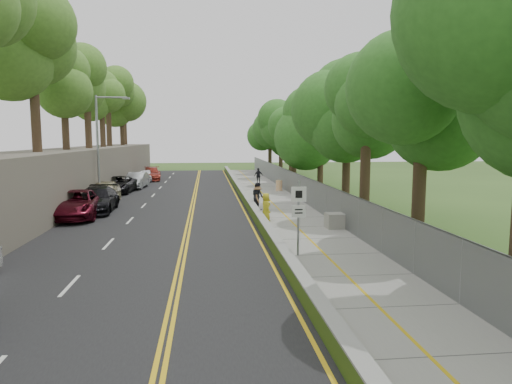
% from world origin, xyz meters
% --- Properties ---
extents(ground, '(140.00, 140.00, 0.00)m').
position_xyz_m(ground, '(0.00, 0.00, 0.00)').
color(ground, '#33511E').
rests_on(ground, ground).
extents(road, '(11.20, 66.00, 0.04)m').
position_xyz_m(road, '(-5.40, 15.00, 0.02)').
color(road, black).
rests_on(road, ground).
extents(sidewalk, '(4.20, 66.00, 0.05)m').
position_xyz_m(sidewalk, '(2.55, 15.00, 0.03)').
color(sidewalk, gray).
rests_on(sidewalk, ground).
extents(jersey_barrier, '(0.42, 66.00, 0.60)m').
position_xyz_m(jersey_barrier, '(0.25, 15.00, 0.30)').
color(jersey_barrier, '#82DA21').
rests_on(jersey_barrier, ground).
extents(rock_embankment, '(5.00, 66.00, 4.00)m').
position_xyz_m(rock_embankment, '(-13.50, 15.00, 2.00)').
color(rock_embankment, '#595147').
rests_on(rock_embankment, ground).
extents(chainlink_fence, '(0.04, 66.00, 2.00)m').
position_xyz_m(chainlink_fence, '(4.65, 15.00, 1.00)').
color(chainlink_fence, slate).
rests_on(chainlink_fence, ground).
extents(trees_embankment, '(6.40, 66.00, 13.00)m').
position_xyz_m(trees_embankment, '(-13.00, 15.00, 10.50)').
color(trees_embankment, '#54892E').
rests_on(trees_embankment, rock_embankment).
extents(trees_fenceside, '(7.00, 66.00, 14.00)m').
position_xyz_m(trees_fenceside, '(7.00, 15.00, 7.00)').
color(trees_fenceside, '#387C28').
rests_on(trees_fenceside, ground).
extents(streetlight, '(2.52, 0.22, 8.00)m').
position_xyz_m(streetlight, '(-10.46, 14.00, 4.64)').
color(streetlight, gray).
rests_on(streetlight, ground).
extents(signpost, '(0.62, 0.09, 3.10)m').
position_xyz_m(signpost, '(1.05, -3.02, 1.96)').
color(signpost, gray).
rests_on(signpost, sidewalk).
extents(construction_barrel, '(0.59, 0.59, 0.97)m').
position_xyz_m(construction_barrel, '(3.95, 20.11, 0.54)').
color(construction_barrel, orange).
rests_on(construction_barrel, sidewalk).
extents(concrete_block, '(1.23, 0.95, 0.80)m').
position_xyz_m(concrete_block, '(4.30, 2.47, 0.45)').
color(concrete_block, gray).
rests_on(concrete_block, sidewalk).
extents(car_2, '(3.09, 6.14, 1.67)m').
position_xyz_m(car_2, '(-10.60, 7.34, 0.87)').
color(car_2, '#530C1B').
rests_on(car_2, road).
extents(car_3, '(2.47, 5.67, 1.62)m').
position_xyz_m(car_3, '(-9.86, 9.52, 0.85)').
color(car_3, black).
rests_on(car_3, road).
extents(car_4, '(2.18, 4.97, 1.67)m').
position_xyz_m(car_4, '(-10.30, 13.88, 0.87)').
color(car_4, tan).
rests_on(car_4, road).
extents(car_5, '(2.00, 4.80, 1.54)m').
position_xyz_m(car_5, '(-9.43, 23.89, 0.81)').
color(car_5, '#989B9E').
rests_on(car_5, road).
extents(car_6, '(2.88, 5.48, 1.47)m').
position_xyz_m(car_6, '(-10.41, 20.10, 0.78)').
color(car_6, black).
rests_on(car_6, road).
extents(car_7, '(2.53, 5.31, 1.49)m').
position_xyz_m(car_7, '(-9.00, 32.07, 0.79)').
color(car_7, maroon).
rests_on(car_7, road).
extents(car_8, '(1.79, 4.09, 1.37)m').
position_xyz_m(car_8, '(-9.48, 30.92, 0.73)').
color(car_8, white).
rests_on(car_8, road).
extents(painter_0, '(0.69, 0.90, 1.63)m').
position_xyz_m(painter_0, '(0.75, 4.97, 0.87)').
color(painter_0, gold).
rests_on(painter_0, sidewalk).
extents(painter_1, '(0.59, 0.68, 1.58)m').
position_xyz_m(painter_1, '(0.75, 5.13, 0.84)').
color(painter_1, silver).
rests_on(painter_1, sidewalk).
extents(painter_2, '(1.00, 1.10, 1.83)m').
position_xyz_m(painter_2, '(0.75, 9.26, 0.96)').
color(painter_2, black).
rests_on(painter_2, sidewalk).
extents(painter_3, '(0.67, 1.09, 1.63)m').
position_xyz_m(painter_3, '(0.75, 9.22, 0.86)').
color(painter_3, brown).
rests_on(painter_3, sidewalk).
extents(person_far, '(1.06, 0.65, 1.68)m').
position_xyz_m(person_far, '(2.80, 26.73, 0.89)').
color(person_far, black).
rests_on(person_far, sidewalk).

